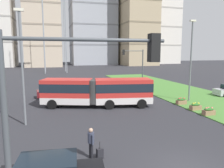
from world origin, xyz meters
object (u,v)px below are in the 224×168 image
(articulated_bus, at_px, (97,91))
(flower_planter_3, at_px, (196,106))
(pedestrian_crossing, at_px, (91,141))
(streetlight_left, at_px, (22,63))
(apartment_tower_centre, at_px, (92,27))
(car_maroon_sedan, at_px, (54,92))
(streetlight_median, at_px, (191,58))
(apartment_tower_eastcentre, at_px, (137,15))
(flower_planter_4, at_px, (181,101))
(apartment_tower_east, at_px, (159,29))
(traffic_light_near_left, at_px, (62,108))
(apartment_tower_westcentre, at_px, (42,17))
(rolling_suitcase, at_px, (100,153))
(flower_planter_2, at_px, (209,111))
(traffic_light_far_right, at_px, (136,63))

(articulated_bus, distance_m, flower_planter_3, 10.33)
(pedestrian_crossing, relative_size, streetlight_left, 0.19)
(pedestrian_crossing, bearing_deg, apartment_tower_centre, 79.10)
(car_maroon_sedan, xyz_separation_m, streetlight_median, (15.59, -6.99, 4.47))
(streetlight_left, xyz_separation_m, apartment_tower_eastcentre, (41.99, 78.62, 18.20))
(flower_planter_4, bearing_deg, apartment_tower_eastcentre, 71.24)
(pedestrian_crossing, distance_m, streetlight_median, 18.14)
(flower_planter_3, height_order, flower_planter_4, same)
(pedestrian_crossing, distance_m, apartment_tower_east, 113.61)
(apartment_tower_eastcentre, bearing_deg, apartment_tower_east, 34.12)
(traffic_light_near_left, height_order, streetlight_median, streetlight_median)
(flower_planter_4, bearing_deg, streetlight_left, -171.05)
(apartment_tower_east, bearing_deg, streetlight_left, -123.36)
(streetlight_median, bearing_deg, car_maroon_sedan, 155.85)
(apartment_tower_westcentre, bearing_deg, apartment_tower_east, 10.55)
(rolling_suitcase, relative_size, apartment_tower_westcentre, 0.02)
(car_maroon_sedan, height_order, apartment_tower_centre, apartment_tower_centre)
(flower_planter_2, xyz_separation_m, streetlight_left, (-16.15, 1.86, 4.59))
(flower_planter_4, relative_size, apartment_tower_centre, 0.03)
(pedestrian_crossing, distance_m, rolling_suitcase, 0.85)
(flower_planter_2, relative_size, streetlight_left, 0.12)
(flower_planter_2, xyz_separation_m, apartment_tower_east, (43.46, 92.42, 18.35))
(pedestrian_crossing, xyz_separation_m, rolling_suitcase, (0.45, -0.20, -0.69))
(apartment_tower_east, bearing_deg, flower_planter_4, -116.28)
(rolling_suitcase, height_order, traffic_light_near_left, traffic_light_near_left)
(rolling_suitcase, distance_m, streetlight_left, 9.71)
(traffic_light_far_right, distance_m, apartment_tower_westcentre, 70.49)
(pedestrian_crossing, bearing_deg, car_maroon_sedan, 95.33)
(car_maroon_sedan, height_order, streetlight_median, streetlight_median)
(flower_planter_2, bearing_deg, car_maroon_sedan, 137.15)
(traffic_light_near_left, distance_m, apartment_tower_centre, 106.11)
(apartment_tower_centre, bearing_deg, traffic_light_far_right, -96.01)
(car_maroon_sedan, xyz_separation_m, flower_planter_3, (13.69, -10.79, -0.33))
(apartment_tower_westcentre, bearing_deg, articulated_bus, -84.47)
(apartment_tower_westcentre, relative_size, apartment_tower_centre, 1.12)
(streetlight_median, distance_m, apartment_tower_westcentre, 79.24)
(apartment_tower_east, bearing_deg, articulated_bus, -121.48)
(flower_planter_4, bearing_deg, streetlight_median, 34.44)
(flower_planter_3, relative_size, apartment_tower_eastcentre, 0.02)
(flower_planter_4, relative_size, apartment_tower_westcentre, 0.03)
(apartment_tower_westcentre, bearing_deg, car_maroon_sedan, -87.66)
(rolling_suitcase, xyz_separation_m, apartment_tower_centre, (18.34, 97.80, 18.08))
(car_maroon_sedan, bearing_deg, articulated_bus, -54.93)
(traffic_light_near_left, height_order, apartment_tower_centre, apartment_tower_centre)
(flower_planter_2, height_order, flower_planter_3, same)
(traffic_light_far_right, distance_m, apartment_tower_eastcentre, 74.03)
(pedestrian_crossing, relative_size, streetlight_median, 0.18)
(articulated_bus, distance_m, apartment_tower_centre, 89.19)
(car_maroon_sedan, relative_size, streetlight_left, 0.50)
(flower_planter_3, bearing_deg, flower_planter_2, -90.00)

